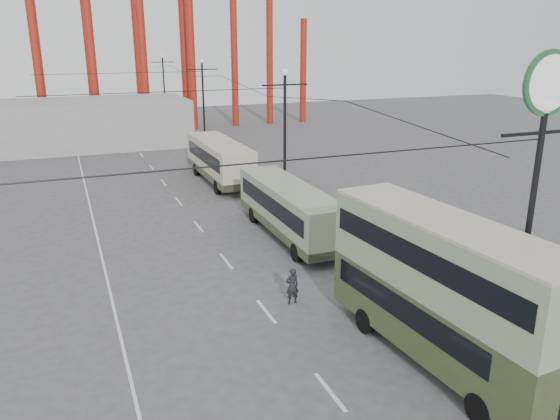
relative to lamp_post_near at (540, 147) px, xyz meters
name	(u,v)px	position (x,y,z in m)	size (l,w,h in m)	color
ground	(330,354)	(-5.60, 3.00, -7.86)	(160.00, 160.00, 0.00)	#454547
road_markings	(188,210)	(-6.46, 22.70, -7.86)	(12.52, 120.00, 0.01)	silver
lamp_post_near	(540,147)	(0.00, 0.00, 0.00)	(3.20, 0.44, 10.80)	black
lamp_post_mid	(285,140)	(0.00, 21.00, -3.18)	(3.20, 0.44, 9.32)	black
lamp_post_far	(204,106)	(0.00, 43.00, -3.18)	(3.20, 0.44, 9.32)	black
lamp_post_distant	(164,89)	(0.00, 65.00, -3.18)	(3.20, 0.44, 9.32)	black
fairground_shed	(83,124)	(-11.60, 50.00, -5.36)	(22.00, 10.00, 5.00)	gray
double_decker_bus	(442,285)	(-2.26, 1.23, -4.87)	(3.22, 10.11, 5.34)	#353B20
single_decker_green	(289,208)	(-2.06, 15.26, -6.13)	(2.56, 10.89, 3.07)	gray
single_decker_cream	(220,159)	(-2.26, 29.32, -5.97)	(2.80, 10.80, 3.35)	#BBAF96
pedestrian	(292,286)	(-5.27, 7.30, -7.03)	(0.60, 0.40, 1.66)	black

